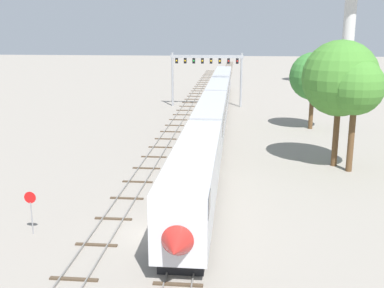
# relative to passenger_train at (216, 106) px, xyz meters

# --- Properties ---
(ground_plane) EXTENTS (400.00, 400.00, 0.00)m
(ground_plane) POSITION_rel_passenger_train_xyz_m (-2.00, -34.99, -2.60)
(ground_plane) COLOR gray
(track_main) EXTENTS (2.60, 200.00, 0.16)m
(track_main) POSITION_rel_passenger_train_xyz_m (0.00, 25.01, -2.54)
(track_main) COLOR slate
(track_main) RESTS_ON ground
(track_near) EXTENTS (2.60, 160.00, 0.16)m
(track_near) POSITION_rel_passenger_train_xyz_m (-5.50, 5.01, -2.54)
(track_near) COLOR slate
(track_near) RESTS_ON ground
(passenger_train) EXTENTS (3.04, 82.82, 4.80)m
(passenger_train) POSITION_rel_passenger_train_xyz_m (0.00, 0.00, 0.00)
(passenger_train) COLOR silver
(passenger_train) RESTS_ON ground
(signal_gantry) EXTENTS (12.10, 0.49, 8.91)m
(signal_gantry) POSITION_rel_passenger_train_xyz_m (-2.25, 15.55, 3.99)
(signal_gantry) COLOR #999BA0
(signal_gantry) RESTS_ON ground
(stop_sign) EXTENTS (0.76, 0.08, 2.88)m
(stop_sign) POSITION_rel_passenger_train_xyz_m (-10.00, -35.80, -0.73)
(stop_sign) COLOR gray
(stop_sign) RESTS_ON ground
(trackside_tree_left) EXTENTS (5.06, 5.06, 10.34)m
(trackside_tree_left) POSITION_rel_passenger_train_xyz_m (13.26, -19.92, 5.13)
(trackside_tree_left) COLOR brown
(trackside_tree_left) RESTS_ON ground
(trackside_tree_mid) EXTENTS (6.11, 6.11, 9.93)m
(trackside_tree_mid) POSITION_rel_passenger_train_xyz_m (12.53, -1.18, 4.25)
(trackside_tree_mid) COLOR brown
(trackside_tree_mid) RESTS_ON ground
(trackside_tree_right) EXTENTS (7.00, 7.00, 11.87)m
(trackside_tree_right) POSITION_rel_passenger_train_xyz_m (12.23, -18.26, 5.73)
(trackside_tree_right) COLOR brown
(trackside_tree_right) RESTS_ON ground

